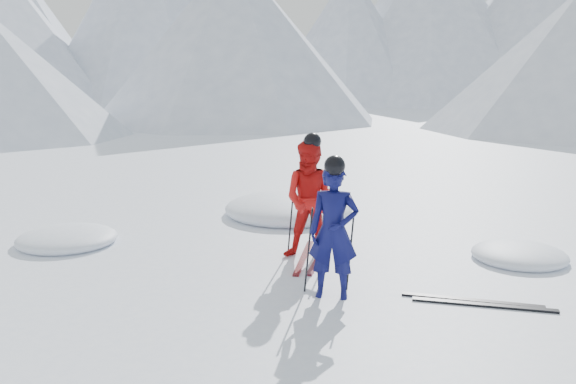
{
  "coord_description": "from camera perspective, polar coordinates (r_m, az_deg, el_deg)",
  "views": [
    {
      "loc": [
        -2.12,
        -7.98,
        2.82
      ],
      "look_at": [
        -1.86,
        0.5,
        1.1
      ],
      "focal_mm": 38.0,
      "sensor_mm": 36.0,
      "label": 1
    }
  ],
  "objects": [
    {
      "name": "ground",
      "position": [
        8.73,
        12.5,
        -7.68
      ],
      "size": [
        160.0,
        160.0,
        0.0
      ],
      "primitive_type": "plane",
      "color": "white",
      "rests_on": "ground"
    },
    {
      "name": "mountain_range",
      "position": [
        44.17,
        8.82,
        16.38
      ],
      "size": [
        106.15,
        62.94,
        15.53
      ],
      "color": "#B2BCD1",
      "rests_on": "ground"
    },
    {
      "name": "skier_blue",
      "position": [
        7.56,
        4.29,
        -3.73
      ],
      "size": [
        0.68,
        0.52,
        1.69
      ],
      "primitive_type": "imported",
      "rotation": [
        0.0,
        0.0,
        -0.2
      ],
      "color": "#0C0D48",
      "rests_on": "ground"
    },
    {
      "name": "skier_red",
      "position": [
        9.06,
        2.25,
        -0.79
      ],
      "size": [
        1.0,
        0.86,
        1.8
      ],
      "primitive_type": "imported",
      "rotation": [
        0.0,
        0.0,
        -0.22
      ],
      "color": "red",
      "rests_on": "ground"
    },
    {
      "name": "pole_blue_left",
      "position": [
        7.75,
        1.93,
        -5.47
      ],
      "size": [
        0.11,
        0.08,
        1.12
      ],
      "primitive_type": "cylinder",
      "rotation": [
        0.05,
        0.08,
        0.0
      ],
      "color": "black",
      "rests_on": "ground"
    },
    {
      "name": "pole_blue_right",
      "position": [
        7.9,
        5.88,
        -5.2
      ],
      "size": [
        0.11,
        0.07,
        1.12
      ],
      "primitive_type": "cylinder",
      "rotation": [
        -0.04,
        0.08,
        0.0
      ],
      "color": "black",
      "rests_on": "ground"
    },
    {
      "name": "pole_red_left",
      "position": [
        9.36,
        0.3,
        -2.27
      ],
      "size": [
        0.12,
        0.1,
        1.2
      ],
      "primitive_type": "cylinder",
      "rotation": [
        0.06,
        0.08,
        0.0
      ],
      "color": "black",
      "rests_on": "ground"
    },
    {
      "name": "pole_red_right",
      "position": [
        9.3,
        4.02,
        -2.38
      ],
      "size": [
        0.12,
        0.08,
        1.2
      ],
      "primitive_type": "cylinder",
      "rotation": [
        -0.05,
        0.08,
        0.0
      ],
      "color": "black",
      "rests_on": "ground"
    },
    {
      "name": "ski_worn_left",
      "position": [
        9.28,
        1.47,
        -6.14
      ],
      "size": [
        0.4,
        1.69,
        0.03
      ],
      "primitive_type": "cube",
      "rotation": [
        0.0,
        0.0,
        -0.19
      ],
      "color": "black",
      "rests_on": "ground"
    },
    {
      "name": "ski_worn_right",
      "position": [
        9.3,
        2.95,
        -6.12
      ],
      "size": [
        0.52,
        1.67,
        0.03
      ],
      "primitive_type": "cube",
      "rotation": [
        0.0,
        0.0,
        -0.26
      ],
      "color": "black",
      "rests_on": "ground"
    },
    {
      "name": "ski_loose_a",
      "position": [
        7.96,
        16.81,
        -9.69
      ],
      "size": [
        1.65,
        0.6,
        0.03
      ],
      "primitive_type": "cube",
      "rotation": [
        0.0,
        0.0,
        1.26
      ],
      "color": "black",
      "rests_on": "ground"
    },
    {
      "name": "ski_loose_b",
      "position": [
        7.86,
        17.85,
        -10.03
      ],
      "size": [
        1.66,
        0.54,
        0.03
      ],
      "primitive_type": "cube",
      "rotation": [
        0.0,
        0.0,
        1.3
      ],
      "color": "black",
      "rests_on": "ground"
    },
    {
      "name": "snow_lumps",
      "position": [
        11.01,
        0.67,
        -3.39
      ],
      "size": [
        9.25,
        6.79,
        0.55
      ],
      "color": "white",
      "rests_on": "ground"
    }
  ]
}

